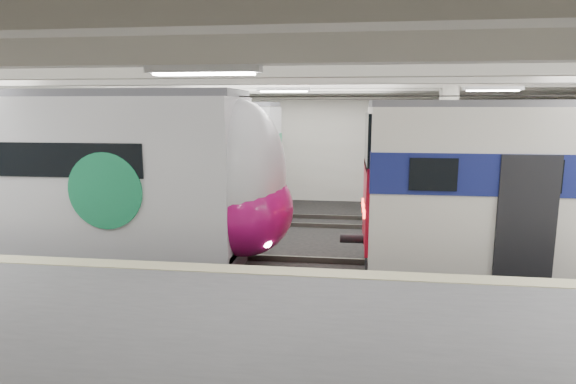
# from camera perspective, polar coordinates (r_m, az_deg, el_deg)

# --- Properties ---
(station_hall) EXTENTS (36.00, 24.00, 5.75)m
(station_hall) POSITION_cam_1_polar(r_m,az_deg,el_deg) (11.10, -3.12, 3.89)
(station_hall) COLOR black
(station_hall) RESTS_ON ground
(modern_emu) EXTENTS (15.38, 3.17, 4.89)m
(modern_emu) POSITION_cam_1_polar(r_m,az_deg,el_deg) (15.33, -26.44, 1.38)
(modern_emu) COLOR silver
(modern_emu) RESTS_ON ground
(far_train) EXTENTS (14.47, 2.96, 4.60)m
(far_train) POSITION_cam_1_polar(r_m,az_deg,el_deg) (20.78, -21.52, 3.70)
(far_train) COLOR silver
(far_train) RESTS_ON ground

